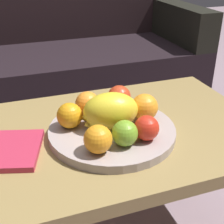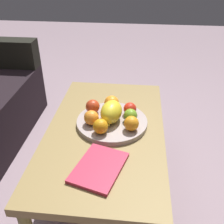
{
  "view_description": "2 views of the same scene",
  "coord_description": "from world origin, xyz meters",
  "px_view_note": "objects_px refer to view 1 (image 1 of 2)",
  "views": [
    {
      "loc": [
        -0.22,
        -0.77,
        0.93
      ],
      "look_at": [
        0.04,
        -0.03,
        0.52
      ],
      "focal_mm": 50.29,
      "sensor_mm": 36.0,
      "label": 1
    },
    {
      "loc": [
        -1.08,
        -0.15,
        1.23
      ],
      "look_at": [
        0.04,
        -0.03,
        0.52
      ],
      "focal_mm": 42.23,
      "sensor_mm": 36.0,
      "label": 2
    }
  ],
  "objects_px": {
    "orange_back": "(70,116)",
    "banana_bunch": "(106,114)",
    "couch": "(56,63)",
    "orange_front": "(144,107)",
    "melon_large_front": "(111,111)",
    "orange_left": "(89,103)",
    "coffee_table": "(95,146)",
    "apple_right": "(119,97)",
    "apple_left": "(125,133)",
    "fruit_bowl": "(112,131)",
    "orange_right": "(98,139)",
    "apple_front": "(146,128)"
  },
  "relations": [
    {
      "from": "melon_large_front",
      "to": "banana_bunch",
      "type": "relative_size",
      "value": 1.0
    },
    {
      "from": "orange_front",
      "to": "orange_right",
      "type": "height_order",
      "value": "orange_front"
    },
    {
      "from": "orange_front",
      "to": "banana_bunch",
      "type": "distance_m",
      "value": 0.12
    },
    {
      "from": "fruit_bowl",
      "to": "orange_front",
      "type": "bearing_deg",
      "value": 7.14
    },
    {
      "from": "orange_front",
      "to": "orange_back",
      "type": "relative_size",
      "value": 1.1
    },
    {
      "from": "orange_left",
      "to": "coffee_table",
      "type": "bearing_deg",
      "value": -92.82
    },
    {
      "from": "melon_large_front",
      "to": "orange_back",
      "type": "xyz_separation_m",
      "value": [
        -0.11,
        0.04,
        -0.02
      ]
    },
    {
      "from": "fruit_bowl",
      "to": "orange_left",
      "type": "distance_m",
      "value": 0.12
    },
    {
      "from": "apple_left",
      "to": "fruit_bowl",
      "type": "bearing_deg",
      "value": 91.04
    },
    {
      "from": "melon_large_front",
      "to": "orange_front",
      "type": "height_order",
      "value": "melon_large_front"
    },
    {
      "from": "orange_left",
      "to": "apple_front",
      "type": "relative_size",
      "value": 1.09
    },
    {
      "from": "orange_back",
      "to": "banana_bunch",
      "type": "relative_size",
      "value": 0.47
    },
    {
      "from": "orange_front",
      "to": "banana_bunch",
      "type": "xyz_separation_m",
      "value": [
        -0.12,
        0.01,
        -0.01
      ]
    },
    {
      "from": "melon_large_front",
      "to": "apple_right",
      "type": "relative_size",
      "value": 2.07
    },
    {
      "from": "orange_right",
      "to": "couch",
      "type": "bearing_deg",
      "value": 85.3
    },
    {
      "from": "couch",
      "to": "orange_front",
      "type": "height_order",
      "value": "couch"
    },
    {
      "from": "apple_right",
      "to": "banana_bunch",
      "type": "bearing_deg",
      "value": -130.83
    },
    {
      "from": "orange_left",
      "to": "orange_front",
      "type": "bearing_deg",
      "value": -30.07
    },
    {
      "from": "apple_front",
      "to": "apple_left",
      "type": "bearing_deg",
      "value": -174.89
    },
    {
      "from": "fruit_bowl",
      "to": "apple_left",
      "type": "height_order",
      "value": "apple_left"
    },
    {
      "from": "orange_back",
      "to": "orange_left",
      "type": "bearing_deg",
      "value": 38.12
    },
    {
      "from": "coffee_table",
      "to": "orange_right",
      "type": "relative_size",
      "value": 14.18
    },
    {
      "from": "fruit_bowl",
      "to": "banana_bunch",
      "type": "relative_size",
      "value": 2.35
    },
    {
      "from": "apple_right",
      "to": "couch",
      "type": "bearing_deg",
      "value": 92.26
    },
    {
      "from": "couch",
      "to": "apple_front",
      "type": "relative_size",
      "value": 24.76
    },
    {
      "from": "couch",
      "to": "banana_bunch",
      "type": "bearing_deg",
      "value": -91.85
    },
    {
      "from": "couch",
      "to": "apple_left",
      "type": "xyz_separation_m",
      "value": [
        -0.02,
        -1.19,
        0.2
      ]
    },
    {
      "from": "orange_back",
      "to": "melon_large_front",
      "type": "bearing_deg",
      "value": -19.78
    },
    {
      "from": "couch",
      "to": "apple_left",
      "type": "height_order",
      "value": "couch"
    },
    {
      "from": "fruit_bowl",
      "to": "orange_right",
      "type": "xyz_separation_m",
      "value": [
        -0.07,
        -0.1,
        0.05
      ]
    },
    {
      "from": "orange_front",
      "to": "apple_left",
      "type": "xyz_separation_m",
      "value": [
        -0.11,
        -0.11,
        -0.01
      ]
    },
    {
      "from": "couch",
      "to": "orange_front",
      "type": "distance_m",
      "value": 1.1
    },
    {
      "from": "orange_left",
      "to": "orange_right",
      "type": "xyz_separation_m",
      "value": [
        -0.03,
        -0.2,
        -0.0
      ]
    },
    {
      "from": "coffee_table",
      "to": "fruit_bowl",
      "type": "bearing_deg",
      "value": -33.05
    },
    {
      "from": "orange_left",
      "to": "apple_left",
      "type": "height_order",
      "value": "orange_left"
    },
    {
      "from": "fruit_bowl",
      "to": "orange_right",
      "type": "relative_size",
      "value": 4.99
    },
    {
      "from": "orange_right",
      "to": "banana_bunch",
      "type": "bearing_deg",
      "value": 63.67
    },
    {
      "from": "melon_large_front",
      "to": "apple_right",
      "type": "distance_m",
      "value": 0.13
    },
    {
      "from": "melon_large_front",
      "to": "orange_back",
      "type": "relative_size",
      "value": 2.12
    },
    {
      "from": "fruit_bowl",
      "to": "banana_bunch",
      "type": "height_order",
      "value": "banana_bunch"
    },
    {
      "from": "apple_right",
      "to": "orange_left",
      "type": "bearing_deg",
      "value": -173.7
    },
    {
      "from": "melon_large_front",
      "to": "apple_front",
      "type": "xyz_separation_m",
      "value": [
        0.07,
        -0.09,
        -0.02
      ]
    },
    {
      "from": "orange_back",
      "to": "apple_right",
      "type": "distance_m",
      "value": 0.19
    },
    {
      "from": "melon_large_front",
      "to": "orange_back",
      "type": "height_order",
      "value": "melon_large_front"
    },
    {
      "from": "orange_front",
      "to": "couch",
      "type": "bearing_deg",
      "value": 94.38
    },
    {
      "from": "orange_left",
      "to": "apple_right",
      "type": "relative_size",
      "value": 1.0
    },
    {
      "from": "coffee_table",
      "to": "couch",
      "type": "relative_size",
      "value": 0.62
    },
    {
      "from": "banana_bunch",
      "to": "orange_back",
      "type": "bearing_deg",
      "value": 170.95
    },
    {
      "from": "orange_right",
      "to": "apple_left",
      "type": "height_order",
      "value": "orange_right"
    },
    {
      "from": "orange_front",
      "to": "orange_back",
      "type": "bearing_deg",
      "value": 172.33
    }
  ]
}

